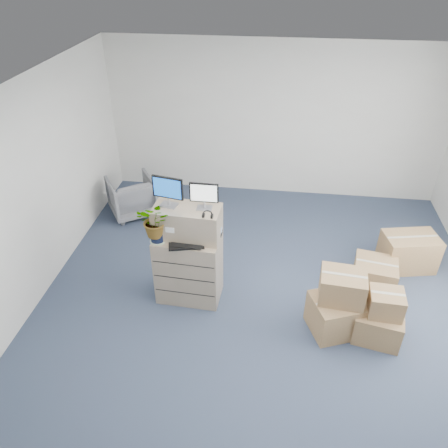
{
  "coord_description": "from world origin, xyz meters",
  "views": [
    {
      "loc": [
        0.07,
        -4.02,
        4.18
      ],
      "look_at": [
        -0.51,
        0.4,
        1.21
      ],
      "focal_mm": 35.0,
      "sensor_mm": 36.0,
      "label": 1
    }
  ],
  "objects": [
    {
      "name": "external_drive",
      "position": [
        -0.63,
        0.5,
        0.99
      ],
      "size": [
        0.17,
        0.13,
        0.05
      ],
      "primitive_type": "cube",
      "rotation": [
        0.0,
        0.0,
        -0.03
      ],
      "color": "black",
      "rests_on": "filing_cabinet_lower"
    },
    {
      "name": "wall_back",
      "position": [
        0.0,
        3.51,
        1.4
      ],
      "size": [
        6.0,
        0.02,
        2.8
      ],
      "primitive_type": "cube",
      "color": "silver",
      "rests_on": "ground"
    },
    {
      "name": "water_bottle",
      "position": [
        -0.87,
        0.4,
        1.09
      ],
      "size": [
        0.07,
        0.07,
        0.24
      ],
      "primitive_type": "cylinder",
      "color": "#94979C",
      "rests_on": "filing_cabinet_lower"
    },
    {
      "name": "filing_cabinet_upper",
      "position": [
        -0.98,
        0.43,
        1.18
      ],
      "size": [
        0.85,
        0.46,
        0.42
      ],
      "primitive_type": "cube",
      "rotation": [
        0.0,
        0.0,
        -0.05
      ],
      "color": "tan",
      "rests_on": "filing_cabinet_lower"
    },
    {
      "name": "mouse",
      "position": [
        -0.63,
        0.25,
        0.98
      ],
      "size": [
        0.08,
        0.06,
        0.03
      ],
      "primitive_type": "ellipsoid",
      "rotation": [
        0.0,
        0.0,
        -0.09
      ],
      "color": "silver",
      "rests_on": "filing_cabinet_lower"
    },
    {
      "name": "filing_cabinet_lower",
      "position": [
        -0.98,
        0.38,
        0.48
      ],
      "size": [
        0.86,
        0.55,
        0.97
      ],
      "primitive_type": "cube",
      "rotation": [
        0.0,
        0.0,
        -0.05
      ],
      "color": "tan",
      "rests_on": "ground"
    },
    {
      "name": "monitor_left",
      "position": [
        -1.2,
        0.46,
        1.6
      ],
      "size": [
        0.39,
        0.19,
        0.39
      ],
      "rotation": [
        0.0,
        0.0,
        -0.2
      ],
      "color": "#99999E",
      "rests_on": "filing_cabinet_upper"
    },
    {
      "name": "keyboard",
      "position": [
        -0.95,
        0.21,
        0.98
      ],
      "size": [
        0.47,
        0.28,
        0.02
      ],
      "primitive_type": "cube",
      "rotation": [
        0.0,
        0.0,
        0.24
      ],
      "color": "black",
      "rests_on": "filing_cabinet_lower"
    },
    {
      "name": "phone_dock",
      "position": [
        -1.04,
        0.39,
        1.01
      ],
      "size": [
        0.05,
        0.05,
        0.12
      ],
      "rotation": [
        0.0,
        0.0,
        -0.05
      ],
      "color": "silver",
      "rests_on": "filing_cabinet_lower"
    },
    {
      "name": "headphones",
      "position": [
        -0.69,
        0.26,
        1.42
      ],
      "size": [
        0.13,
        0.02,
        0.12
      ],
      "primitive_type": "torus",
      "rotation": [
        1.57,
        0.0,
        -0.05
      ],
      "color": "black",
      "rests_on": "filing_cabinet_upper"
    },
    {
      "name": "potted_plant",
      "position": [
        -1.33,
        0.26,
        1.22
      ],
      "size": [
        0.5,
        0.53,
        0.44
      ],
      "rotation": [
        0.0,
        0.0,
        -0.05
      ],
      "color": "#9DB491",
      "rests_on": "filing_cabinet_lower"
    },
    {
      "name": "ground",
      "position": [
        0.0,
        0.0,
        0.0
      ],
      "size": [
        7.0,
        7.0,
        0.0
      ],
      "primitive_type": "plane",
      "color": "#2A364C",
      "rests_on": "ground"
    },
    {
      "name": "office_chair",
      "position": [
        -2.4,
        2.35,
        0.38
      ],
      "size": [
        0.99,
        0.97,
        0.75
      ],
      "primitive_type": "imported",
      "rotation": [
        0.0,
        0.0,
        3.72
      ],
      "color": "slate",
      "rests_on": "ground"
    },
    {
      "name": "monitor_right",
      "position": [
        -0.76,
        0.44,
        1.58
      ],
      "size": [
        0.35,
        0.13,
        0.35
      ],
      "rotation": [
        0.0,
        0.0,
        -0.0
      ],
      "color": "#99999E",
      "rests_on": "filing_cabinet_upper"
    },
    {
      "name": "tissue_box",
      "position": [
        -0.66,
        0.47,
        1.06
      ],
      "size": [
        0.21,
        0.14,
        0.07
      ],
      "primitive_type": "cube",
      "rotation": [
        0.0,
        0.0,
        -0.22
      ],
      "color": "#3A87C5",
      "rests_on": "external_drive"
    },
    {
      "name": "cardboard_boxes",
      "position": [
        1.48,
        0.55,
        0.3
      ],
      "size": [
        1.96,
        2.08,
        0.85
      ],
      "color": "#8F6445",
      "rests_on": "ground"
    }
  ]
}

